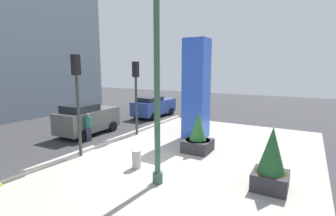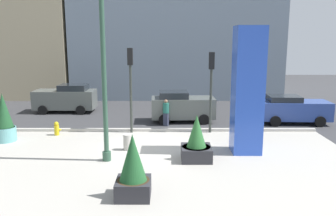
# 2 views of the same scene
# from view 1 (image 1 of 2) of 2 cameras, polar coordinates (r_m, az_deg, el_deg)

# --- Properties ---
(ground_plane) EXTENTS (60.00, 60.00, 0.00)m
(ground_plane) POSITION_cam_1_polar(r_m,az_deg,el_deg) (14.04, -18.47, -8.02)
(ground_plane) COLOR #38383A
(plaza_pavement) EXTENTS (18.00, 10.00, 0.02)m
(plaza_pavement) POSITION_cam_1_polar(r_m,az_deg,el_deg) (10.58, 4.53, -13.29)
(plaza_pavement) COLOR #ADA89E
(plaza_pavement) RESTS_ON ground_plane
(curb_strip) EXTENTS (18.00, 0.24, 0.16)m
(curb_strip) POSITION_cam_1_polar(r_m,az_deg,el_deg) (13.40, -15.94, -8.36)
(curb_strip) COLOR #B7B2A8
(curb_strip) RESTS_ON ground_plane
(lamp_post) EXTENTS (0.44, 0.44, 7.46)m
(lamp_post) POSITION_cam_1_polar(r_m,az_deg,el_deg) (8.33, -2.53, 6.46)
(lamp_post) COLOR #335642
(lamp_post) RESTS_ON ground_plane
(art_pillar_blue) EXTENTS (1.27, 1.27, 5.65)m
(art_pillar_blue) POSITION_cam_1_polar(r_m,az_deg,el_deg) (14.38, 6.48, 4.28)
(art_pillar_blue) COLOR blue
(art_pillar_blue) RESTS_ON ground_plane
(potted_plant_mid_plaza) EXTENTS (1.27, 1.27, 1.98)m
(potted_plant_mid_plaza) POSITION_cam_1_polar(r_m,az_deg,el_deg) (12.19, 6.83, -6.37)
(potted_plant_mid_plaza) COLOR #2D2D33
(potted_plant_mid_plaza) RESTS_ON ground_plane
(potted_plant_near_right) EXTENTS (1.13, 1.13, 2.14)m
(potted_plant_near_right) POSITION_cam_1_polar(r_m,az_deg,el_deg) (9.10, 22.51, -11.35)
(potted_plant_near_right) COLOR #2D2D33
(potted_plant_near_right) RESTS_ON ground_plane
(concrete_bollard) EXTENTS (0.36, 0.36, 0.75)m
(concrete_bollard) POSITION_cam_1_polar(r_m,az_deg,el_deg) (10.39, -7.21, -11.53)
(concrete_bollard) COLOR #B2ADA3
(concrete_bollard) RESTS_ON ground_plane
(traffic_light_far_side) EXTENTS (0.28, 0.42, 4.39)m
(traffic_light_far_side) POSITION_cam_1_polar(r_m,az_deg,el_deg) (15.01, -7.36, 5.00)
(traffic_light_far_side) COLOR #333833
(traffic_light_far_side) RESTS_ON ground_plane
(traffic_light_corner) EXTENTS (0.28, 0.42, 4.61)m
(traffic_light_corner) POSITION_cam_1_polar(r_m,az_deg,el_deg) (11.83, -20.05, 4.08)
(traffic_light_corner) COLOR #333833
(traffic_light_corner) RESTS_ON ground_plane
(car_intersection) EXTENTS (3.94, 2.11, 1.90)m
(car_intersection) POSITION_cam_1_polar(r_m,az_deg,el_deg) (15.97, -17.96, -2.40)
(car_intersection) COLOR #565B56
(car_intersection) RESTS_ON ground_plane
(car_curb_east) EXTENTS (4.24, 2.09, 1.71)m
(car_curb_east) POSITION_cam_1_polar(r_m,az_deg,el_deg) (20.77, -3.29, 0.41)
(car_curb_east) COLOR #2D4793
(car_curb_east) RESTS_ON ground_plane
(pedestrian_by_curb) EXTENTS (0.48, 0.48, 1.58)m
(pedestrian_by_curb) POSITION_cam_1_polar(r_m,az_deg,el_deg) (14.53, -17.80, -3.84)
(pedestrian_by_curb) COLOR #33384C
(pedestrian_by_curb) RESTS_ON ground_plane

